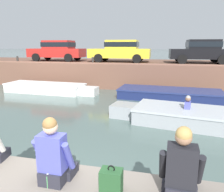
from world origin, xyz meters
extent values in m
plane|color=#4C605B|center=(0.00, 5.28, 0.00)|extent=(400.00, 400.00, 0.00)
cube|color=brown|center=(0.00, 13.56, 0.82)|extent=(60.00, 6.00, 1.64)
cube|color=brown|center=(0.00, 10.68, 1.68)|extent=(60.00, 0.24, 0.08)
cube|color=white|center=(-5.34, 8.89, 0.23)|extent=(4.88, 1.79, 0.46)
cube|color=white|center=(-2.45, 8.74, 0.23)|extent=(1.00, 0.90, 0.46)
cube|color=white|center=(-5.34, 8.89, 0.50)|extent=(4.95, 1.86, 0.08)
cube|color=brown|center=(-5.70, 8.91, 0.40)|extent=(0.31, 1.40, 0.06)
cube|color=navy|center=(2.03, 8.80, 0.22)|extent=(5.39, 2.17, 0.45)
cube|color=navy|center=(2.03, 8.80, 0.49)|extent=(5.45, 2.23, 0.08)
cube|color=brown|center=(1.64, 8.82, 0.39)|extent=(0.35, 1.64, 0.06)
cube|color=#93999E|center=(3.35, 4.82, 0.25)|extent=(5.41, 2.55, 0.50)
cube|color=#93999E|center=(0.27, 5.32, 0.25)|extent=(1.18, 1.11, 0.50)
cube|color=#B1B7BD|center=(3.35, 4.82, 0.54)|extent=(5.48, 2.62, 0.08)
cube|color=brown|center=(3.73, 4.76, 0.44)|extent=(0.49, 1.59, 0.06)
cube|color=#4C51B2|center=(2.58, 4.95, 0.62)|extent=(0.25, 0.35, 0.44)
sphere|color=brown|center=(2.58, 4.95, 0.94)|extent=(0.19, 0.19, 0.19)
sphere|color=gray|center=(2.58, 4.95, 0.98)|extent=(0.17, 0.17, 0.17)
cube|color=#B2231E|center=(-6.36, 12.73, 2.26)|extent=(4.20, 1.86, 0.64)
cube|color=#B2231E|center=(-6.19, 12.74, 2.88)|extent=(2.11, 1.60, 0.60)
cube|color=black|center=(-6.19, 12.74, 2.88)|extent=(2.20, 1.64, 0.33)
cylinder|color=black|center=(-7.63, 11.80, 1.94)|extent=(0.60, 0.19, 0.60)
cylinder|color=black|center=(-7.67, 13.61, 1.94)|extent=(0.60, 0.19, 0.60)
cylinder|color=black|center=(-5.05, 11.86, 1.94)|extent=(0.60, 0.19, 0.60)
cylinder|color=black|center=(-5.09, 13.66, 1.94)|extent=(0.60, 0.19, 0.60)
cube|color=yellow|center=(-1.44, 12.73, 2.26)|extent=(4.35, 1.78, 0.64)
cube|color=yellow|center=(-1.26, 12.73, 2.88)|extent=(2.18, 1.57, 0.60)
cube|color=black|center=(-1.26, 12.73, 2.88)|extent=(2.26, 1.60, 0.33)
cylinder|color=black|center=(-2.78, 11.82, 1.94)|extent=(0.60, 0.18, 0.60)
cylinder|color=black|center=(-2.79, 13.64, 1.94)|extent=(0.60, 0.18, 0.60)
cylinder|color=black|center=(-0.09, 11.83, 1.94)|extent=(0.60, 0.18, 0.60)
cylinder|color=black|center=(-0.09, 13.64, 1.94)|extent=(0.60, 0.18, 0.60)
cube|color=black|center=(3.99, 12.73, 2.26)|extent=(3.97, 1.97, 0.64)
cube|color=black|center=(4.15, 12.74, 2.88)|extent=(2.02, 1.66, 0.60)
cube|color=black|center=(4.15, 12.74, 2.88)|extent=(2.10, 1.70, 0.33)
cylinder|color=black|center=(2.83, 11.76, 1.94)|extent=(0.61, 0.21, 0.60)
cylinder|color=black|center=(2.74, 13.59, 1.94)|extent=(0.61, 0.21, 0.60)
cylinder|color=black|center=(5.24, 11.87, 1.94)|extent=(0.61, 0.21, 0.60)
cylinder|color=black|center=(5.16, 13.70, 1.94)|extent=(0.61, 0.21, 0.60)
cylinder|color=#2D2B28|center=(-8.48, 10.81, 1.82)|extent=(0.14, 0.14, 0.35)
sphere|color=#2D2B28|center=(-8.48, 10.81, 2.01)|extent=(0.15, 0.15, 0.15)
cylinder|color=#2D2B28|center=(-2.86, 10.81, 1.82)|extent=(0.14, 0.14, 0.35)
sphere|color=#2D2B28|center=(-2.86, 10.81, 2.01)|extent=(0.15, 0.15, 0.15)
cube|color=#282833|center=(0.23, -0.53, 0.99)|extent=(0.34, 0.28, 0.20)
cube|color=#282833|center=(0.24, -0.31, 0.96)|extent=(0.44, 0.33, 0.14)
cube|color=#4C51B2|center=(0.23, -0.53, 1.35)|extent=(0.36, 0.23, 0.52)
cylinder|color=#4C51B2|center=(0.46, -0.48, 1.30)|extent=(0.09, 0.29, 0.47)
cylinder|color=#4C51B2|center=(0.02, -0.48, 1.30)|extent=(0.09, 0.29, 0.47)
sphere|color=beige|center=(0.23, -0.53, 1.72)|extent=(0.20, 0.20, 0.20)
sphere|color=olive|center=(0.23, -0.54, 1.76)|extent=(0.19, 0.19, 0.19)
cube|color=#282833|center=(1.92, -0.48, 0.99)|extent=(0.35, 0.30, 0.20)
cube|color=#282833|center=(1.94, -0.26, 0.96)|extent=(0.45, 0.34, 0.14)
cube|color=black|center=(1.92, -0.48, 1.35)|extent=(0.37, 0.24, 0.52)
cylinder|color=black|center=(2.15, -0.44, 1.30)|extent=(0.10, 0.29, 0.47)
cylinder|color=black|center=(1.71, -0.42, 1.30)|extent=(0.10, 0.29, 0.47)
sphere|color=#A37556|center=(1.92, -0.48, 1.72)|extent=(0.20, 0.20, 0.20)
sphere|color=tan|center=(1.92, -0.49, 1.76)|extent=(0.19, 0.19, 0.19)
cylinder|color=#4CB259|center=(0.21, -0.64, 0.98)|extent=(0.06, 0.06, 0.18)
cylinder|color=white|center=(0.21, -0.64, 1.08)|extent=(0.04, 0.04, 0.02)
cube|color=#234C28|center=(1.07, -0.58, 1.06)|extent=(0.28, 0.20, 0.34)
cube|color=#234C28|center=(1.07, -0.47, 1.01)|extent=(0.22, 0.06, 0.18)
torus|color=black|center=(1.07, -0.58, 1.25)|extent=(0.10, 0.02, 0.10)
camera|label=1|loc=(1.65, -2.99, 2.76)|focal=35.00mm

